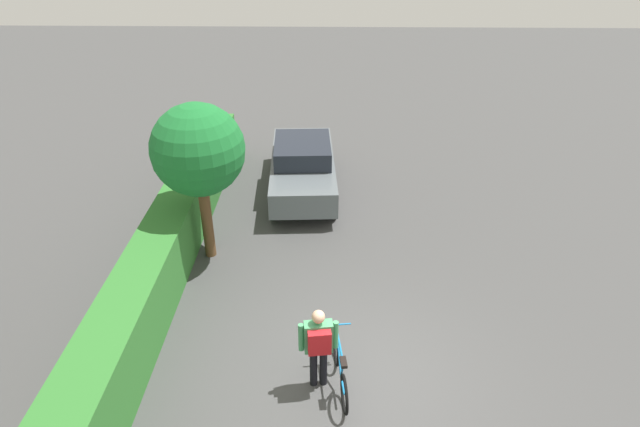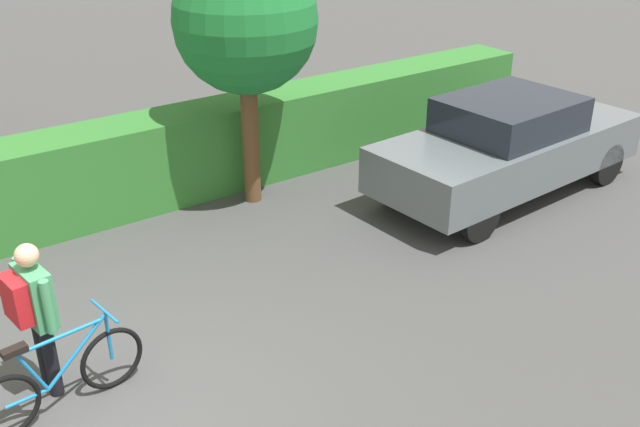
{
  "view_description": "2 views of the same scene",
  "coord_description": "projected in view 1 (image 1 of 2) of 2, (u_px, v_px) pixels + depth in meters",
  "views": [
    {
      "loc": [
        -6.57,
        0.68,
        7.16
      ],
      "look_at": [
        4.11,
        0.91,
        0.87
      ],
      "focal_mm": 29.75,
      "sensor_mm": 36.0,
      "label": 1
    },
    {
      "loc": [
        -1.32,
        -5.24,
        4.7
      ],
      "look_at": [
        2.84,
        0.61,
        1.14
      ],
      "focal_mm": 40.88,
      "sensor_mm": 36.0,
      "label": 2
    }
  ],
  "objects": [
    {
      "name": "hedge_row",
      "position": [
        120.0,
        344.0,
        9.02
      ],
      "size": [
        19.2,
        0.9,
        1.31
      ],
      "primitive_type": "cube",
      "color": "#2F732D",
      "rests_on": "ground"
    },
    {
      "name": "ground_plane",
      "position": [
        367.0,
        375.0,
        9.28
      ],
      "size": [
        60.0,
        60.0,
        0.0
      ],
      "primitive_type": "plane",
      "color": "#424242"
    },
    {
      "name": "tree_kerbside",
      "position": [
        198.0,
        151.0,
        11.12
      ],
      "size": [
        1.99,
        1.99,
        3.67
      ],
      "color": "brown",
      "rests_on": "ground"
    },
    {
      "name": "bicycle",
      "position": [
        340.0,
        368.0,
        8.94
      ],
      "size": [
        1.68,
        0.5,
        0.88
      ],
      "color": "black",
      "rests_on": "ground"
    },
    {
      "name": "parked_car_near",
      "position": [
        303.0,
        165.0,
        14.85
      ],
      "size": [
        4.54,
        1.97,
        1.52
      ],
      "color": "slate",
      "rests_on": "ground"
    },
    {
      "name": "person_rider",
      "position": [
        319.0,
        343.0,
        8.61
      ],
      "size": [
        0.39,
        0.65,
        1.61
      ],
      "color": "black",
      "rests_on": "ground"
    }
  ]
}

